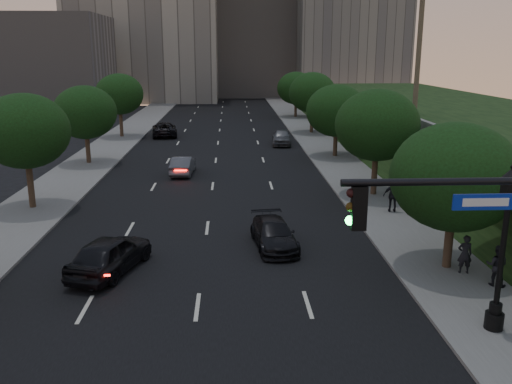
{
  "coord_description": "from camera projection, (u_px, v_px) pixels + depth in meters",
  "views": [
    {
      "loc": [
        1.27,
        -12.89,
        8.95
      ],
      "look_at": [
        2.24,
        7.58,
        3.6
      ],
      "focal_mm": 38.0,
      "sensor_mm": 36.0,
      "label": 1
    }
  ],
  "objects": [
    {
      "name": "road_surface",
      "position": [
        215.0,
        165.0,
        43.65
      ],
      "size": [
        16.0,
        140.0,
        0.02
      ],
      "primitive_type": "cube",
      "color": "black",
      "rests_on": "ground"
    },
    {
      "name": "sidewalk_right",
      "position": [
        341.0,
        163.0,
        44.1
      ],
      "size": [
        4.5,
        140.0,
        0.15
      ],
      "primitive_type": "cube",
      "color": "slate",
      "rests_on": "ground"
    },
    {
      "name": "sidewalk_left",
      "position": [
        87.0,
        166.0,
        43.16
      ],
      "size": [
        4.5,
        140.0,
        0.15
      ],
      "primitive_type": "cube",
      "color": "slate",
      "rests_on": "ground"
    },
    {
      "name": "embankment",
      "position": [
        496.0,
        143.0,
        42.22
      ],
      "size": [
        18.0,
        90.0,
        4.0
      ],
      "primitive_type": "cube",
      "color": "black",
      "rests_on": "ground"
    },
    {
      "name": "parapet_wall",
      "position": [
        391.0,
        113.0,
        41.24
      ],
      "size": [
        0.35,
        90.0,
        0.7
      ],
      "primitive_type": "cube",
      "color": "slate",
      "rests_on": "embankment"
    },
    {
      "name": "office_block_left",
      "position": [
        146.0,
        11.0,
        98.89
      ],
      "size": [
        26.0,
        20.0,
        32.0
      ],
      "primitive_type": "cube",
      "color": "#9A9587",
      "rests_on": "ground"
    },
    {
      "name": "office_block_mid",
      "position": [
        253.0,
        30.0,
        110.23
      ],
      "size": [
        22.0,
        18.0,
        26.0
      ],
      "primitive_type": "cube",
      "color": "gray",
      "rests_on": "ground"
    },
    {
      "name": "office_block_right",
      "position": [
        347.0,
        2.0,
        103.99
      ],
      "size": [
        20.0,
        22.0,
        36.0
      ],
      "primitive_type": "cube",
      "color": "gray",
      "rests_on": "ground"
    },
    {
      "name": "office_block_filler",
      "position": [
        44.0,
        65.0,
        79.35
      ],
      "size": [
        18.0,
        16.0,
        14.0
      ],
      "primitive_type": "cube",
      "color": "gray",
      "rests_on": "ground"
    },
    {
      "name": "tree_right_a",
      "position": [
        455.0,
        177.0,
        21.84
      ],
      "size": [
        5.2,
        5.2,
        6.24
      ],
      "color": "#38281C",
      "rests_on": "ground"
    },
    {
      "name": "tree_right_b",
      "position": [
        377.0,
        125.0,
        33.32
      ],
      "size": [
        5.2,
        5.2,
        6.74
      ],
      "color": "#38281C",
      "rests_on": "ground"
    },
    {
      "name": "tree_right_c",
      "position": [
        336.0,
        111.0,
        46.01
      ],
      "size": [
        5.2,
        5.2,
        6.24
      ],
      "color": "#38281C",
      "rests_on": "ground"
    },
    {
      "name": "tree_right_d",
      "position": [
        312.0,
        93.0,
        59.41
      ],
      "size": [
        5.2,
        5.2,
        6.74
      ],
      "color": "#38281C",
      "rests_on": "ground"
    },
    {
      "name": "tree_right_e",
      "position": [
        296.0,
        88.0,
        74.03
      ],
      "size": [
        5.2,
        5.2,
        6.24
      ],
      "color": "#38281C",
      "rests_on": "ground"
    },
    {
      "name": "tree_left_b",
      "position": [
        25.0,
        131.0,
        30.43
      ],
      "size": [
        5.0,
        5.0,
        6.71
      ],
      "color": "#38281C",
      "rests_on": "ground"
    },
    {
      "name": "tree_left_c",
      "position": [
        85.0,
        112.0,
        43.08
      ],
      "size": [
        5.0,
        5.0,
        6.34
      ],
      "color": "#38281C",
      "rests_on": "ground"
    },
    {
      "name": "tree_left_d",
      "position": [
        119.0,
        94.0,
        56.52
      ],
      "size": [
        5.0,
        5.0,
        6.71
      ],
      "color": "#38281C",
      "rests_on": "ground"
    },
    {
      "name": "street_lamp",
      "position": [
        502.0,
        257.0,
        17.09
      ],
      "size": [
        0.64,
        0.64,
        5.62
      ],
      "color": "black",
      "rests_on": "ground"
    },
    {
      "name": "sedan_near_left",
      "position": [
        110.0,
        254.0,
        22.41
      ],
      "size": [
        3.23,
        5.05,
        1.6
      ],
      "primitive_type": "imported",
      "rotation": [
        0.0,
        0.0,
        2.83
      ],
      "color": "black",
      "rests_on": "ground"
    },
    {
      "name": "sedan_mid_left",
      "position": [
        183.0,
        165.0,
        40.35
      ],
      "size": [
        1.69,
        4.27,
        1.38
      ],
      "primitive_type": "imported",
      "rotation": [
        0.0,
        0.0,
        3.09
      ],
      "color": "#505258",
      "rests_on": "ground"
    },
    {
      "name": "sedan_far_left",
      "position": [
        164.0,
        129.0,
        58.38
      ],
      "size": [
        3.23,
        5.77,
        1.52
      ],
      "primitive_type": "imported",
      "rotation": [
        0.0,
        0.0,
        3.27
      ],
      "color": "black",
      "rests_on": "ground"
    },
    {
      "name": "sedan_near_right",
      "position": [
        274.0,
        234.0,
        25.34
      ],
      "size": [
        2.27,
        4.57,
        1.28
      ],
      "primitive_type": "imported",
      "rotation": [
        0.0,
        0.0,
        0.11
      ],
      "color": "black",
      "rests_on": "ground"
    },
    {
      "name": "sedan_far_right",
      "position": [
        282.0,
        137.0,
        53.04
      ],
      "size": [
        2.17,
        4.66,
        1.54
      ],
      "primitive_type": "imported",
      "rotation": [
        0.0,
        0.0,
        -0.08
      ],
      "color": "#525559",
      "rests_on": "ground"
    },
    {
      "name": "pedestrian_a",
      "position": [
        465.0,
        254.0,
        21.95
      ],
      "size": [
        0.62,
        0.44,
        1.62
      ],
      "primitive_type": "imported",
      "rotation": [
        0.0,
        0.0,
        3.06
      ],
      "color": "black",
      "rests_on": "sidewalk_right"
    },
    {
      "name": "pedestrian_b",
      "position": [
        497.0,
        265.0,
        20.78
      ],
      "size": [
        1.0,
        0.93,
        1.64
      ],
      "primitive_type": "imported",
      "rotation": [
        0.0,
        0.0,
        2.62
      ],
      "color": "black",
      "rests_on": "sidewalk_right"
    },
    {
      "name": "pedestrian_c",
      "position": [
        393.0,
        196.0,
        30.36
      ],
      "size": [
        1.17,
        0.65,
        1.88
      ],
      "primitive_type": "imported",
      "rotation": [
        0.0,
        0.0,
        2.96
      ],
      "color": "black",
      "rests_on": "sidewalk_right"
    }
  ]
}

